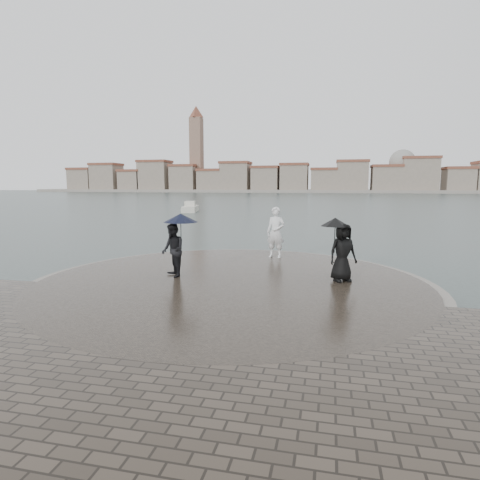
# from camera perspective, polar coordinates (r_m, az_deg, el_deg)

# --- Properties ---
(ground) EXTENTS (400.00, 400.00, 0.00)m
(ground) POSITION_cam_1_polar(r_m,az_deg,el_deg) (9.44, -6.59, -12.72)
(ground) COLOR #2B3835
(ground) RESTS_ON ground
(kerb_ring) EXTENTS (12.50, 12.50, 0.32)m
(kerb_ring) POSITION_cam_1_polar(r_m,az_deg,el_deg) (12.60, -1.31, -6.62)
(kerb_ring) COLOR gray
(kerb_ring) RESTS_ON ground
(quay_tip) EXTENTS (11.90, 11.90, 0.36)m
(quay_tip) POSITION_cam_1_polar(r_m,az_deg,el_deg) (12.59, -1.31, -6.53)
(quay_tip) COLOR #2D261E
(quay_tip) RESTS_ON ground
(statue) EXTENTS (0.84, 0.64, 2.07)m
(statue) POSITION_cam_1_polar(r_m,az_deg,el_deg) (16.32, 5.10, 1.10)
(statue) COLOR white
(statue) RESTS_ON quay_tip
(visitor_left) EXTENTS (1.33, 1.19, 2.04)m
(visitor_left) POSITION_cam_1_polar(r_m,az_deg,el_deg) (13.02, -9.24, -0.22)
(visitor_left) COLOR black
(visitor_left) RESTS_ON quay_tip
(visitor_right) EXTENTS (1.23, 1.01, 1.95)m
(visitor_right) POSITION_cam_1_polar(r_m,az_deg,el_deg) (12.65, 14.19, -0.90)
(visitor_right) COLOR black
(visitor_right) RESTS_ON quay_tip
(far_skyline) EXTENTS (260.00, 20.00, 37.00)m
(far_skyline) POSITION_cam_1_polar(r_m,az_deg,el_deg) (169.31, 9.70, 8.56)
(far_skyline) COLOR gray
(far_skyline) RESTS_ON ground
(boats) EXTENTS (41.91, 10.98, 1.50)m
(boats) POSITION_cam_1_polar(r_m,az_deg,el_deg) (50.05, 15.03, 4.26)
(boats) COLOR beige
(boats) RESTS_ON ground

